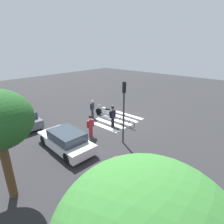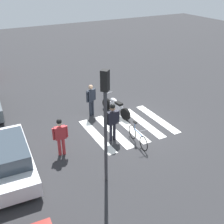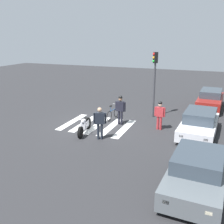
{
  "view_description": "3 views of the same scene",
  "coord_description": "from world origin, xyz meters",
  "px_view_note": "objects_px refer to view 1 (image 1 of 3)",
  "views": [
    {
      "loc": [
        -10.04,
        11.84,
        6.52
      ],
      "look_at": [
        -0.04,
        0.66,
        1.0
      ],
      "focal_mm": 28.98,
      "sensor_mm": 36.0,
      "label": 1
    },
    {
      "loc": [
        -10.4,
        6.56,
        7.17
      ],
      "look_at": [
        0.17,
        0.85,
        0.97
      ],
      "focal_mm": 44.72,
      "sensor_mm": 36.0,
      "label": 2
    },
    {
      "loc": [
        14.11,
        6.59,
        5.4
      ],
      "look_at": [
        0.28,
        1.1,
        1.05
      ],
      "focal_mm": 42.07,
      "sensor_mm": 36.0,
      "label": 3
    }
  ],
  "objects_px": {
    "car_maroon_wagon": "(140,189)",
    "car_grey_coupe": "(22,119)",
    "officer_by_motorcycle": "(92,108)",
    "car_red_convertible": "(0,104)",
    "traffic_light_pole": "(124,103)",
    "police_motorcycle": "(105,112)",
    "leaning_bicycle": "(127,122)",
    "pedestrian_bystander": "(90,125)",
    "car_white_van": "(66,140)",
    "officer_on_foot": "(113,115)"
  },
  "relations": [
    {
      "from": "pedestrian_bystander",
      "to": "car_grey_coupe",
      "type": "height_order",
      "value": "pedestrian_bystander"
    },
    {
      "from": "police_motorcycle",
      "to": "car_white_van",
      "type": "bearing_deg",
      "value": 110.16
    },
    {
      "from": "officer_by_motorcycle",
      "to": "car_red_convertible",
      "type": "bearing_deg",
      "value": 28.83
    },
    {
      "from": "car_maroon_wagon",
      "to": "car_red_convertible",
      "type": "distance_m",
      "value": 17.9
    },
    {
      "from": "officer_on_foot",
      "to": "traffic_light_pole",
      "type": "relative_size",
      "value": 0.43
    },
    {
      "from": "pedestrian_bystander",
      "to": "car_maroon_wagon",
      "type": "bearing_deg",
      "value": 156.76
    },
    {
      "from": "car_red_convertible",
      "to": "traffic_light_pole",
      "type": "relative_size",
      "value": 0.92
    },
    {
      "from": "car_grey_coupe",
      "to": "car_red_convertible",
      "type": "xyz_separation_m",
      "value": [
        5.94,
        -0.23,
        0.01
      ]
    },
    {
      "from": "car_maroon_wagon",
      "to": "car_white_van",
      "type": "height_order",
      "value": "car_maroon_wagon"
    },
    {
      "from": "leaning_bicycle",
      "to": "car_grey_coupe",
      "type": "height_order",
      "value": "car_grey_coupe"
    },
    {
      "from": "officer_by_motorcycle",
      "to": "pedestrian_bystander",
      "type": "relative_size",
      "value": 1.02
    },
    {
      "from": "car_maroon_wagon",
      "to": "car_white_van",
      "type": "bearing_deg",
      "value": -3.65
    },
    {
      "from": "police_motorcycle",
      "to": "car_maroon_wagon",
      "type": "height_order",
      "value": "car_maroon_wagon"
    },
    {
      "from": "pedestrian_bystander",
      "to": "car_red_convertible",
      "type": "height_order",
      "value": "pedestrian_bystander"
    },
    {
      "from": "leaning_bicycle",
      "to": "pedestrian_bystander",
      "type": "xyz_separation_m",
      "value": [
        0.87,
        3.31,
        0.61
      ]
    },
    {
      "from": "traffic_light_pole",
      "to": "pedestrian_bystander",
      "type": "bearing_deg",
      "value": 21.53
    },
    {
      "from": "police_motorcycle",
      "to": "officer_on_foot",
      "type": "distance_m",
      "value": 2.66
    },
    {
      "from": "car_maroon_wagon",
      "to": "car_white_van",
      "type": "xyz_separation_m",
      "value": [
        6.06,
        -0.39,
        -0.03
      ]
    },
    {
      "from": "police_motorcycle",
      "to": "pedestrian_bystander",
      "type": "xyz_separation_m",
      "value": [
        -2.16,
        3.86,
        0.53
      ]
    },
    {
      "from": "police_motorcycle",
      "to": "leaning_bicycle",
      "type": "height_order",
      "value": "police_motorcycle"
    },
    {
      "from": "officer_by_motorcycle",
      "to": "car_red_convertible",
      "type": "height_order",
      "value": "officer_by_motorcycle"
    },
    {
      "from": "pedestrian_bystander",
      "to": "police_motorcycle",
      "type": "bearing_deg",
      "value": -60.78
    },
    {
      "from": "leaning_bicycle",
      "to": "pedestrian_bystander",
      "type": "height_order",
      "value": "pedestrian_bystander"
    },
    {
      "from": "officer_by_motorcycle",
      "to": "car_grey_coupe",
      "type": "bearing_deg",
      "value": 59.19
    },
    {
      "from": "car_grey_coupe",
      "to": "police_motorcycle",
      "type": "bearing_deg",
      "value": -119.63
    },
    {
      "from": "police_motorcycle",
      "to": "traffic_light_pole",
      "type": "relative_size",
      "value": 0.51
    },
    {
      "from": "leaning_bicycle",
      "to": "car_red_convertible",
      "type": "relative_size",
      "value": 0.44
    },
    {
      "from": "car_red_convertible",
      "to": "officer_by_motorcycle",
      "type": "bearing_deg",
      "value": -151.17
    },
    {
      "from": "car_grey_coupe",
      "to": "car_red_convertible",
      "type": "relative_size",
      "value": 1.07
    },
    {
      "from": "car_white_van",
      "to": "traffic_light_pole",
      "type": "bearing_deg",
      "value": -125.6
    },
    {
      "from": "officer_on_foot",
      "to": "car_white_van",
      "type": "height_order",
      "value": "officer_on_foot"
    },
    {
      "from": "leaning_bicycle",
      "to": "car_grey_coupe",
      "type": "bearing_deg",
      "value": 41.33
    },
    {
      "from": "officer_on_foot",
      "to": "pedestrian_bystander",
      "type": "bearing_deg",
      "value": 89.56
    },
    {
      "from": "police_motorcycle",
      "to": "car_white_van",
      "type": "xyz_separation_m",
      "value": [
        -2.24,
        6.11,
        0.19
      ]
    },
    {
      "from": "officer_by_motorcycle",
      "to": "car_red_convertible",
      "type": "xyz_separation_m",
      "value": [
        9.05,
        4.98,
        -0.35
      ]
    },
    {
      "from": "car_white_van",
      "to": "car_red_convertible",
      "type": "distance_m",
      "value": 11.84
    },
    {
      "from": "car_white_van",
      "to": "pedestrian_bystander",
      "type": "bearing_deg",
      "value": -87.85
    },
    {
      "from": "traffic_light_pole",
      "to": "police_motorcycle",
      "type": "bearing_deg",
      "value": -32.91
    },
    {
      "from": "police_motorcycle",
      "to": "car_red_convertible",
      "type": "distance_m",
      "value": 11.43
    },
    {
      "from": "officer_by_motorcycle",
      "to": "pedestrian_bystander",
      "type": "xyz_separation_m",
      "value": [
        -2.7,
        2.65,
        -0.03
      ]
    },
    {
      "from": "leaning_bicycle",
      "to": "officer_on_foot",
      "type": "distance_m",
      "value": 1.39
    },
    {
      "from": "leaning_bicycle",
      "to": "officer_on_foot",
      "type": "relative_size",
      "value": 0.94
    },
    {
      "from": "car_grey_coupe",
      "to": "leaning_bicycle",
      "type": "bearing_deg",
      "value": -138.67
    },
    {
      "from": "car_white_van",
      "to": "car_red_convertible",
      "type": "relative_size",
      "value": 1.12
    },
    {
      "from": "car_white_van",
      "to": "car_grey_coupe",
      "type": "relative_size",
      "value": 1.05
    },
    {
      "from": "car_maroon_wagon",
      "to": "car_grey_coupe",
      "type": "xyz_separation_m",
      "value": [
        11.96,
        -0.07,
        -0.01
      ]
    },
    {
      "from": "pedestrian_bystander",
      "to": "car_maroon_wagon",
      "type": "height_order",
      "value": "pedestrian_bystander"
    },
    {
      "from": "police_motorcycle",
      "to": "officer_on_foot",
      "type": "relative_size",
      "value": 1.19
    },
    {
      "from": "leaning_bicycle",
      "to": "car_maroon_wagon",
      "type": "height_order",
      "value": "car_maroon_wagon"
    },
    {
      "from": "officer_on_foot",
      "to": "car_grey_coupe",
      "type": "height_order",
      "value": "officer_on_foot"
    }
  ]
}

